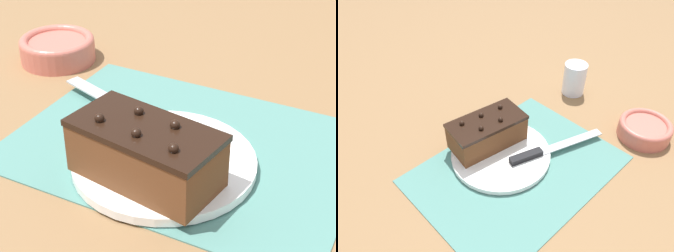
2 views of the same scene
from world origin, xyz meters
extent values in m
plane|color=olive|center=(0.00, 0.00, 0.00)|extent=(3.00, 3.00, 0.00)
cube|color=slate|center=(0.00, 0.00, 0.00)|extent=(0.46, 0.34, 0.00)
cylinder|color=white|center=(0.00, 0.06, 0.01)|extent=(0.24, 0.24, 0.01)
cube|color=brown|center=(0.00, 0.10, 0.05)|extent=(0.19, 0.12, 0.06)
cube|color=black|center=(0.00, 0.10, 0.08)|extent=(0.19, 0.12, 0.01)
sphere|color=black|center=(-0.05, 0.13, 0.09)|extent=(0.01, 0.01, 0.01)
sphere|color=black|center=(-0.03, 0.09, 0.09)|extent=(0.01, 0.01, 0.01)
sphere|color=black|center=(0.00, 0.12, 0.09)|extent=(0.01, 0.01, 0.01)
sphere|color=black|center=(0.02, 0.08, 0.09)|extent=(0.01, 0.01, 0.01)
sphere|color=black|center=(0.05, 0.12, 0.09)|extent=(0.01, 0.01, 0.01)
cube|color=black|center=(0.03, 0.00, 0.02)|extent=(0.08, 0.04, 0.01)
cube|color=#B7BABF|center=(0.15, -0.04, 0.02)|extent=(0.17, 0.08, 0.00)
cylinder|color=#C66656|center=(0.32, -0.14, 0.02)|extent=(0.13, 0.13, 0.04)
torus|color=#C66656|center=(0.32, -0.14, 0.04)|extent=(0.13, 0.13, 0.02)
camera|label=1|loc=(-0.28, 0.58, 0.43)|focal=60.00mm
camera|label=2|loc=(-0.38, -0.35, 0.58)|focal=35.00mm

